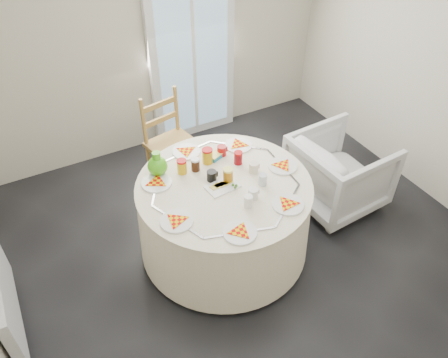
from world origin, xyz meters
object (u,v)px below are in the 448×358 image
wooden_chair (173,146)px  green_pitcher (157,162)px  radiator (4,294)px  armchair (339,170)px  table (224,217)px

wooden_chair → green_pitcher: bearing=-132.5°
wooden_chair → green_pitcher: 0.86m
radiator → green_pitcher: bearing=12.9°
armchair → green_pitcher: (-1.67, 0.36, 0.48)m
radiator → green_pitcher: (1.34, 0.31, 0.49)m
armchair → wooden_chair: bearing=48.2°
table → green_pitcher: 0.74m
table → wooden_chair: wooden_chair is taller
wooden_chair → radiator: bearing=-162.7°
table → wooden_chair: 1.03m
wooden_chair → table: bearing=-100.7°
wooden_chair → armchair: (1.28, -1.01, -0.08)m
table → wooden_chair: size_ratio=1.45×
table → green_pitcher: bearing=137.5°
radiator → wooden_chair: size_ratio=1.00×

